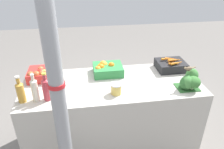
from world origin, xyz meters
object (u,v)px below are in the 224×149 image
(support_pole, at_px, (58,98))
(juice_bottle_ruby, at_px, (46,89))
(apple_crate, at_px, (44,73))
(carrot_crate, at_px, (171,65))
(pickle_jar, at_px, (116,89))
(sparrow_bird, at_px, (189,68))
(juice_bottle_amber, at_px, (20,91))
(juice_bottle_cloudy, at_px, (35,89))
(broccoli_pile, at_px, (189,81))
(orange_crate, at_px, (107,69))

(support_pole, height_order, juice_bottle_ruby, support_pole)
(support_pole, distance_m, apple_crate, 0.90)
(carrot_crate, bearing_deg, pickle_jar, -150.09)
(support_pole, relative_size, sparrow_bird, 16.92)
(apple_crate, xyz_separation_m, juice_bottle_amber, (-0.15, -0.40, 0.05))
(juice_bottle_amber, bearing_deg, juice_bottle_cloudy, 0.00)
(support_pole, height_order, broccoli_pile, support_pole)
(broccoli_pile, relative_size, juice_bottle_cloudy, 0.83)
(orange_crate, xyz_separation_m, sparrow_bird, (0.76, -0.41, 0.15))
(support_pole, distance_m, carrot_crate, 1.50)
(broccoli_pile, xyz_separation_m, juice_bottle_amber, (-1.61, 0.01, 0.02))
(support_pole, bearing_deg, orange_crate, 61.89)
(support_pole, relative_size, juice_bottle_cloudy, 8.29)
(juice_bottle_cloudy, height_order, juice_bottle_ruby, juice_bottle_ruby)
(carrot_crate, distance_m, juice_bottle_ruby, 1.43)
(apple_crate, xyz_separation_m, carrot_crate, (1.45, 0.01, -0.01))
(juice_bottle_cloudy, height_order, sparrow_bird, juice_bottle_cloudy)
(orange_crate, relative_size, juice_bottle_amber, 1.22)
(carrot_crate, distance_m, sparrow_bird, 0.43)
(orange_crate, relative_size, sparrow_bird, 2.40)
(broccoli_pile, bearing_deg, orange_crate, 150.58)
(pickle_jar, bearing_deg, carrot_crate, 29.91)
(juice_bottle_amber, bearing_deg, apple_crate, 69.86)
(pickle_jar, xyz_separation_m, sparrow_bird, (0.72, 0.01, 0.16))
(juice_bottle_cloudy, relative_size, sparrow_bird, 2.04)
(support_pole, distance_m, broccoli_pile, 1.31)
(juice_bottle_cloudy, xyz_separation_m, juice_bottle_ruby, (0.10, -0.00, -0.00))
(apple_crate, relative_size, pickle_jar, 2.94)
(orange_crate, height_order, pickle_jar, orange_crate)
(apple_crate, height_order, orange_crate, orange_crate)
(broccoli_pile, height_order, juice_bottle_cloudy, juice_bottle_cloudy)
(orange_crate, relative_size, juice_bottle_cloudy, 1.17)
(orange_crate, distance_m, juice_bottle_cloudy, 0.83)
(apple_crate, distance_m, juice_bottle_cloudy, 0.41)
(support_pole, distance_m, juice_bottle_amber, 0.61)
(support_pole, xyz_separation_m, juice_bottle_cloudy, (-0.26, 0.43, -0.18))
(orange_crate, distance_m, broccoli_pile, 0.89)
(broccoli_pile, distance_m, juice_bottle_cloudy, 1.49)
(apple_crate, height_order, juice_bottle_cloudy, juice_bottle_cloudy)
(broccoli_pile, height_order, juice_bottle_amber, juice_bottle_amber)
(carrot_crate, relative_size, juice_bottle_amber, 1.22)
(apple_crate, relative_size, carrot_crate, 1.00)
(sparrow_bird, bearing_deg, juice_bottle_amber, -8.41)
(carrot_crate, xyz_separation_m, broccoli_pile, (0.01, -0.43, 0.03))
(apple_crate, height_order, pickle_jar, apple_crate)
(support_pole, relative_size, orange_crate, 7.06)
(carrot_crate, xyz_separation_m, juice_bottle_ruby, (-1.37, -0.42, 0.06))
(apple_crate, height_order, juice_bottle_amber, juice_bottle_amber)
(support_pole, height_order, pickle_jar, support_pole)
(juice_bottle_amber, relative_size, juice_bottle_ruby, 0.95)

